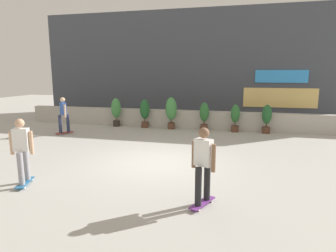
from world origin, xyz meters
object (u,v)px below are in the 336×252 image
Objects in this scene: potted_plant_1 at (145,111)px; skater_far_right at (63,114)px; potted_plant_2 at (171,110)px; potted_plant_0 at (116,110)px; skater_by_wall_right at (203,163)px; potted_plant_3 at (204,115)px; potted_plant_4 at (235,117)px; skater_foreground at (22,149)px; potted_plant_5 at (267,117)px.

skater_far_right is at bearing -142.14° from potted_plant_1.
potted_plant_1 is 0.91× the size of potted_plant_2.
potted_plant_0 is 9.99m from skater_by_wall_right.
skater_by_wall_right reaches higher than potted_plant_1.
potted_plant_3 is 1.04× the size of potted_plant_4.
potted_plant_4 is at bearing 0.00° from potted_plant_2.
skater_by_wall_right reaches higher than potted_plant_2.
skater_by_wall_right is at bearing -1.06° from skater_foreground.
potted_plant_4 is (6.12, 0.00, -0.13)m from potted_plant_0.
potted_plant_5 is at bearing 0.00° from potted_plant_4.
potted_plant_0 is at bearing -180.00° from potted_plant_5.
skater_far_right reaches higher than potted_plant_5.
potted_plant_0 is at bearing 180.00° from potted_plant_4.
potted_plant_3 is 0.81× the size of skater_by_wall_right.
skater_foreground is (-3.52, -8.18, 0.16)m from potted_plant_3.
potted_plant_2 is at bearing 180.00° from potted_plant_4.
potted_plant_4 is 1.43m from potted_plant_5.
potted_plant_1 is 9.19m from skater_by_wall_right.
skater_foreground is at bearing -93.24° from potted_plant_1.
potted_plant_3 reaches higher than potted_plant_5.
skater_foreground is at bearing -65.29° from skater_far_right.
potted_plant_3 is at bearing 180.00° from potted_plant_4.
skater_by_wall_right is at bearing -72.29° from potted_plant_2.
potted_plant_0 is 6.12m from potted_plant_4.
potted_plant_1 is 4.54m from potted_plant_4.
skater_by_wall_right is 4.50m from skater_foreground.
skater_far_right reaches higher than potted_plant_3.
potted_plant_2 is (1.39, 0.00, 0.09)m from potted_plant_1.
potted_plant_4 is at bearing -180.00° from potted_plant_5.
skater_foreground reaches higher than potted_plant_5.
skater_by_wall_right is (5.62, -8.26, 0.08)m from potted_plant_0.
potted_plant_2 is at bearing 0.00° from potted_plant_1.
skater_far_right is (-6.17, -2.42, 0.16)m from potted_plant_3.
skater_by_wall_right is at bearing -55.78° from potted_plant_0.
potted_plant_0 reaches higher than potted_plant_5.
potted_plant_5 is at bearing 14.92° from skater_far_right.
skater_foreground is (-6.43, -8.18, 0.18)m from potted_plant_5.
skater_by_wall_right is at bearing -83.27° from potted_plant_3.
skater_by_wall_right is at bearing -93.50° from potted_plant_4.
potted_plant_2 is at bearing 28.24° from skater_far_right.
skater_foreground is at bearing -102.79° from potted_plant_2.
potted_plant_2 is at bearing 180.00° from potted_plant_3.
potted_plant_2 is (2.98, 0.00, 0.07)m from potted_plant_0.
potted_plant_1 is 0.86× the size of skater_by_wall_right.
potted_plant_2 is 0.94× the size of skater_foreground.
potted_plant_4 is 8.28m from skater_by_wall_right.
potted_plant_2 reaches higher than potted_plant_1.
potted_plant_5 is 8.49m from skater_by_wall_right.
skater_by_wall_right is at bearing -103.19° from potted_plant_5.
potted_plant_4 is at bearing 0.00° from potted_plant_0.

